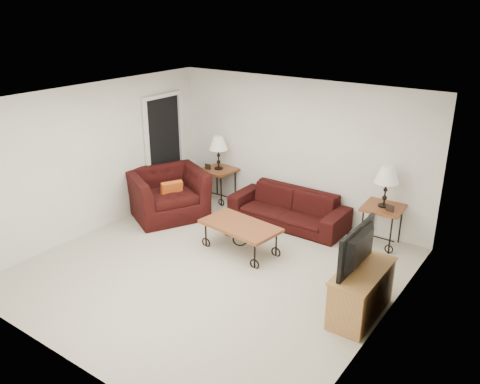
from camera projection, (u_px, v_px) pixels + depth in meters
name	position (u px, v px, depth m)	size (l,w,h in m)	color
ground	(213.00, 268.00, 7.32)	(5.00, 5.00, 0.00)	beige
wall_back	(298.00, 149.00, 8.77)	(5.00, 0.02, 2.50)	white
wall_front	(57.00, 263.00, 4.97)	(5.00, 0.02, 2.50)	white
wall_left	(94.00, 159.00, 8.21)	(0.02, 5.00, 2.50)	white
wall_right	(385.00, 237.00, 5.52)	(0.02, 5.00, 2.50)	white
ceiling	(209.00, 101.00, 6.41)	(5.00, 5.00, 0.00)	white
doorway	(165.00, 150.00, 9.54)	(0.08, 0.94, 2.04)	black
sofa	(288.00, 208.00, 8.68)	(2.10, 0.82, 0.61)	black
side_table_left	(219.00, 184.00, 9.72)	(0.60, 0.60, 0.65)	brown
side_table_right	(381.00, 225.00, 7.93)	(0.62, 0.62, 0.67)	brown
lamp_left	(218.00, 153.00, 9.48)	(0.37, 0.37, 0.65)	black
lamp_right	(386.00, 187.00, 7.69)	(0.38, 0.38, 0.67)	black
photo_frame_left	(208.00, 167.00, 9.55)	(0.13, 0.02, 0.11)	black
photo_frame_right	(390.00, 208.00, 7.60)	(0.13, 0.02, 0.11)	black
coffee_table	(240.00, 238.00, 7.75)	(1.24, 0.67, 0.46)	brown
armchair	(168.00, 194.00, 8.98)	(1.32, 1.15, 0.86)	black
throw_pillow	(172.00, 192.00, 8.83)	(0.39, 0.10, 0.39)	#DA491B
tv_stand	(361.00, 292.00, 6.13)	(0.45, 1.08, 0.65)	#BE8446
television	(364.00, 249.00, 5.92)	(0.97, 0.13, 0.56)	black
backpack	(358.00, 234.00, 7.86)	(0.38, 0.29, 0.49)	black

